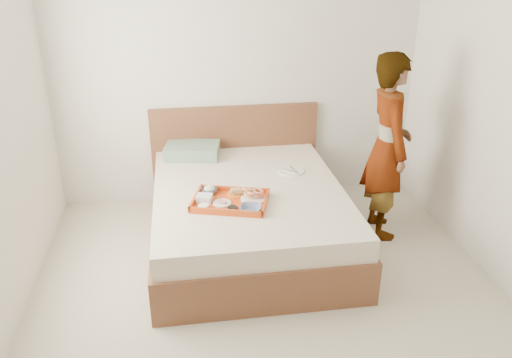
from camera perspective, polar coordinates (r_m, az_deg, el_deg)
The scene contains 16 objects.
ground at distance 3.72m, azimuth 2.11°, elevation -14.94°, with size 3.50×4.00×0.01m, color beige.
wall_back at distance 4.97m, azimuth -2.01°, elevation 12.08°, with size 3.50×0.01×2.60m, color silver.
bed at distance 4.39m, azimuth -0.85°, elevation -4.09°, with size 1.65×2.00×0.53m, color brown.
headboard at distance 5.17m, azimuth -2.35°, elevation 3.02°, with size 1.65×0.06×0.95m, color brown.
pillow at distance 4.92m, azimuth -7.08°, elevation 3.15°, with size 0.50×0.34×0.12m, color gray.
tray at distance 4.00m, azimuth -2.87°, elevation -2.41°, with size 0.57×0.41×0.05m, color #CA3F15.
prawn_plate at distance 4.03m, azimuth -0.32°, elevation -2.22°, with size 0.20×0.20×0.01m, color white.
navy_bowl_big at distance 3.85m, azimuth -0.57°, elevation -3.31°, with size 0.16×0.16×0.04m, color navy.
sauce_dish at distance 3.86m, azimuth -2.60°, elevation -3.37°, with size 0.08×0.08×0.03m, color black.
meat_plate at distance 3.98m, azimuth -3.79°, elevation -2.69°, with size 0.14×0.14×0.01m, color white.
bread_plate at distance 4.11m, azimuth -2.26°, elevation -1.69°, with size 0.14×0.14×0.01m, color orange.
salad_bowl at distance 4.15m, azimuth -5.16°, elevation -1.33°, with size 0.13×0.13×0.04m, color navy.
plastic_tub at distance 4.02m, azimuth -5.75°, elevation -2.12°, with size 0.12×0.10×0.05m, color silver.
cheese_round at distance 3.91m, azimuth -5.86°, elevation -3.09°, with size 0.08×0.08×0.03m, color white.
dinner_plate at distance 4.58m, azimuth 3.90°, elevation 0.88°, with size 0.23×0.23×0.01m, color white.
person at distance 4.51m, azimuth 14.39°, elevation 3.44°, with size 0.59×0.39×1.61m, color silver.
Camera 1 is at (-0.57, -2.82, 2.35)m, focal length 36.06 mm.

